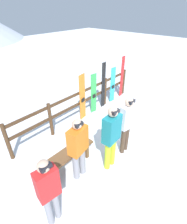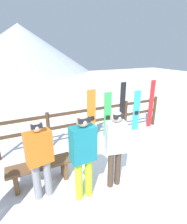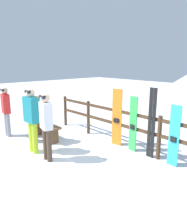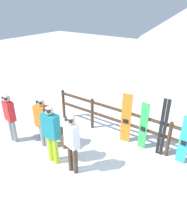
# 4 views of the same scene
# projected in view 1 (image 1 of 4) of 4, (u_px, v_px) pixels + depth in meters

# --- Properties ---
(ground_plane) EXTENTS (40.00, 40.00, 0.00)m
(ground_plane) POSITION_uv_depth(u_px,v_px,m) (127.00, 140.00, 5.19)
(ground_plane) COLOR white
(fence) EXTENTS (5.30, 0.10, 1.08)m
(fence) POSITION_uv_depth(u_px,v_px,m) (82.00, 101.00, 5.91)
(fence) COLOR #4C331E
(fence) RESTS_ON ground
(bench) EXTENTS (1.31, 0.36, 0.49)m
(bench) POSITION_uv_depth(u_px,v_px,m) (70.00, 155.00, 4.18)
(bench) COLOR brown
(bench) RESTS_ON ground
(person_orange) EXTENTS (0.48, 0.32, 1.57)m
(person_orange) POSITION_uv_depth(u_px,v_px,m) (78.00, 146.00, 3.68)
(person_orange) COLOR gray
(person_orange) RESTS_ON ground
(person_white) EXTENTS (0.41, 0.28, 1.63)m
(person_white) POSITION_uv_depth(u_px,v_px,m) (127.00, 122.00, 4.32)
(person_white) COLOR #4C3828
(person_white) RESTS_ON ground
(person_red) EXTENTS (0.39, 0.25, 1.55)m
(person_red) POSITION_uv_depth(u_px,v_px,m) (49.00, 189.00, 2.81)
(person_red) COLOR gray
(person_red) RESTS_ON ground
(person_teal) EXTENTS (0.45, 0.26, 1.68)m
(person_teal) POSITION_uv_depth(u_px,v_px,m) (111.00, 135.00, 3.88)
(person_teal) COLOR #B7D826
(person_teal) RESTS_ON ground
(snowboard_orange) EXTENTS (0.30, 0.10, 1.60)m
(snowboard_orange) POSITION_uv_depth(u_px,v_px,m) (82.00, 98.00, 5.79)
(snowboard_orange) COLOR orange
(snowboard_orange) RESTS_ON ground
(snowboard_green) EXTENTS (0.24, 0.07, 1.46)m
(snowboard_green) POSITION_uv_depth(u_px,v_px,m) (94.00, 94.00, 6.18)
(snowboard_green) COLOR green
(snowboard_green) RESTS_ON ground
(ski_pair_black) EXTENTS (0.19, 0.02, 1.73)m
(ski_pair_black) POSITION_uv_depth(u_px,v_px,m) (103.00, 86.00, 6.46)
(ski_pair_black) COLOR black
(ski_pair_black) RESTS_ON ground
(snowboard_cyan) EXTENTS (0.25, 0.07, 1.41)m
(snowboard_cyan) POSITION_uv_depth(u_px,v_px,m) (113.00, 85.00, 6.93)
(snowboard_cyan) COLOR #2DBFCC
(snowboard_cyan) RESTS_ON ground
(ski_pair_red) EXTENTS (0.20, 0.02, 1.71)m
(ski_pair_red) POSITION_uv_depth(u_px,v_px,m) (122.00, 77.00, 7.26)
(ski_pair_red) COLOR red
(ski_pair_red) RESTS_ON ground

